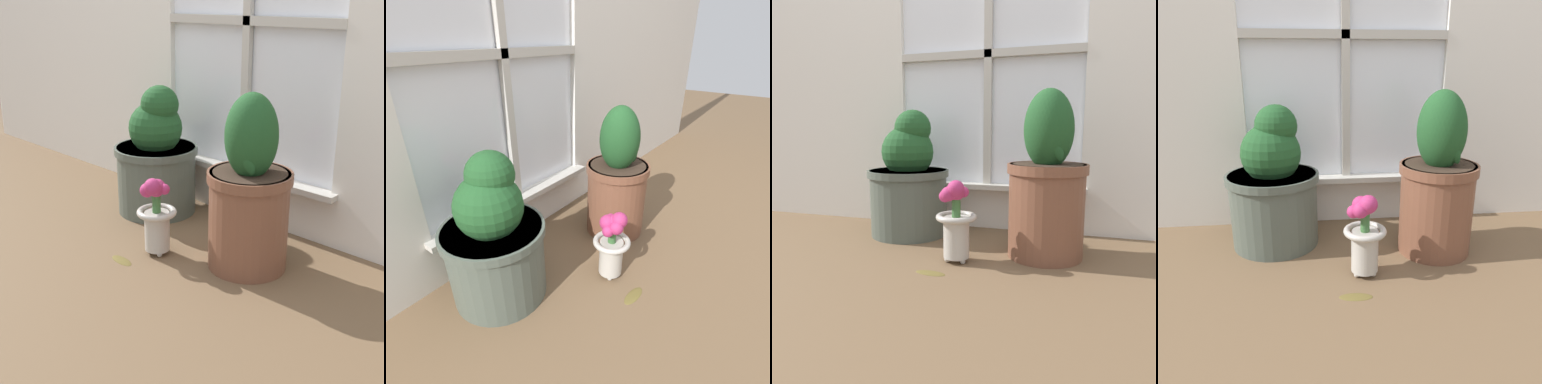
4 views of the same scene
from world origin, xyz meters
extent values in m
plane|color=brown|center=(0.00, 0.00, 0.00)|extent=(10.00, 10.00, 0.00)
cube|color=silver|center=(0.00, 0.64, 0.11)|extent=(0.88, 0.05, 0.22)
cube|color=white|center=(0.00, 0.65, 0.83)|extent=(0.88, 0.02, 1.22)
cube|color=#BCB7AD|center=(0.00, 0.62, 0.83)|extent=(0.04, 0.02, 1.22)
cube|color=#BCB7AD|center=(0.00, 0.62, 0.83)|extent=(0.88, 0.02, 0.04)
cube|color=#BCB7AD|center=(0.00, 0.59, 0.21)|extent=(0.94, 0.06, 0.02)
cylinder|color=#4C564C|center=(-0.32, 0.40, 0.15)|extent=(0.35, 0.35, 0.30)
cylinder|color=#4C564C|center=(-0.32, 0.40, 0.29)|extent=(0.37, 0.37, 0.03)
cylinder|color=#38281E|center=(-0.32, 0.40, 0.30)|extent=(0.32, 0.32, 0.01)
sphere|color=#1E4C23|center=(-0.32, 0.40, 0.38)|extent=(0.24, 0.24, 0.24)
sphere|color=#1E4C23|center=(-0.29, 0.41, 0.49)|extent=(0.16, 0.16, 0.16)
ellipsoid|color=#1E4C23|center=(-0.38, 0.37, 0.37)|extent=(0.07, 0.11, 0.18)
cylinder|color=brown|center=(0.32, 0.27, 0.18)|extent=(0.28, 0.28, 0.36)
cylinder|color=brown|center=(0.32, 0.27, 0.34)|extent=(0.30, 0.30, 0.04)
cylinder|color=#38281E|center=(0.32, 0.27, 0.35)|extent=(0.26, 0.26, 0.01)
ellipsoid|color=#1E4C23|center=(0.32, 0.27, 0.48)|extent=(0.18, 0.18, 0.30)
ellipsoid|color=#1E4C23|center=(0.35, 0.21, 0.43)|extent=(0.09, 0.06, 0.13)
sphere|color=#BCB7AD|center=(0.01, 0.14, 0.01)|extent=(0.02, 0.02, 0.02)
sphere|color=#BCB7AD|center=(-0.02, 0.09, 0.01)|extent=(0.02, 0.02, 0.02)
sphere|color=#BCB7AD|center=(0.04, 0.09, 0.01)|extent=(0.02, 0.02, 0.02)
cylinder|color=#BCB7AD|center=(0.01, 0.11, 0.09)|extent=(0.10, 0.10, 0.15)
torus|color=#BCB7AD|center=(0.01, 0.11, 0.17)|extent=(0.15, 0.15, 0.02)
cylinder|color=#386633|center=(0.01, 0.11, 0.21)|extent=(0.03, 0.03, 0.08)
sphere|color=#B22D66|center=(0.01, 0.11, 0.26)|extent=(0.06, 0.06, 0.06)
sphere|color=#B22D66|center=(0.03, 0.13, 0.26)|extent=(0.04, 0.04, 0.04)
sphere|color=#B22D66|center=(0.00, 0.12, 0.26)|extent=(0.06, 0.06, 0.06)
sphere|color=#B22D66|center=(-0.03, 0.10, 0.24)|extent=(0.04, 0.04, 0.04)
sphere|color=#B22D66|center=(-0.01, 0.08, 0.26)|extent=(0.05, 0.05, 0.05)
sphere|color=#B22D66|center=(0.02, 0.08, 0.28)|extent=(0.06, 0.06, 0.06)
ellipsoid|color=brown|center=(-0.04, -0.03, 0.00)|extent=(0.11, 0.05, 0.01)
camera|label=1|loc=(1.40, -1.11, 0.92)|focal=50.00mm
camera|label=2|loc=(-0.83, -0.36, 0.90)|focal=28.00mm
camera|label=3|loc=(0.43, -1.15, 0.48)|focal=35.00mm
camera|label=4|loc=(-0.17, -1.06, 0.71)|focal=35.00mm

